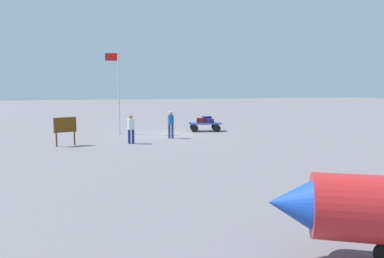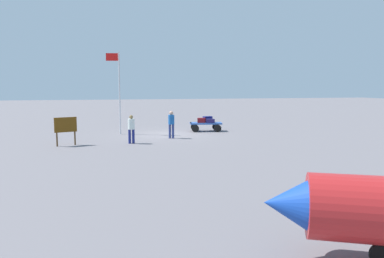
# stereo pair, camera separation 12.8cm
# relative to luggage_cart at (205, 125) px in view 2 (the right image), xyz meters

# --- Properties ---
(ground_plane) EXTENTS (120.00, 120.00, 0.00)m
(ground_plane) POSITION_rel_luggage_cart_xyz_m (2.81, 1.12, -0.44)
(ground_plane) COLOR slate
(luggage_cart) EXTENTS (2.27, 1.37, 0.60)m
(luggage_cart) POSITION_rel_luggage_cart_xyz_m (0.00, 0.00, 0.00)
(luggage_cart) COLOR #315AAB
(luggage_cart) RESTS_ON ground
(suitcase_tan) EXTENTS (0.62, 0.45, 0.26)m
(suitcase_tan) POSITION_rel_luggage_cart_xyz_m (-0.27, 0.21, 0.29)
(suitcase_tan) COLOR #231C50
(suitcase_tan) RESTS_ON luggage_cart
(suitcase_maroon) EXTENTS (0.60, 0.45, 0.32)m
(suitcase_maroon) POSITION_rel_luggage_cart_xyz_m (0.30, 0.03, 0.32)
(suitcase_maroon) COLOR maroon
(suitcase_maroon) RESTS_ON luggage_cart
(suitcase_olive) EXTENTS (0.62, 0.45, 0.39)m
(suitcase_olive) POSITION_rel_luggage_cart_xyz_m (-0.26, -0.43, 0.35)
(suitcase_olive) COLOR navy
(suitcase_olive) RESTS_ON luggage_cart
(worker_lead) EXTENTS (0.49, 0.49, 1.62)m
(worker_lead) POSITION_rel_luggage_cart_xyz_m (2.84, 2.83, 0.52)
(worker_lead) COLOR navy
(worker_lead) RESTS_ON ground
(worker_trailing) EXTENTS (0.39, 0.39, 1.54)m
(worker_trailing) POSITION_rel_luggage_cart_xyz_m (5.27, 4.30, 0.47)
(worker_trailing) COLOR navy
(worker_trailing) RESTS_ON ground
(flagpole) EXTENTS (0.84, 0.18, 5.23)m
(flagpole) POSITION_rel_luggage_cart_xyz_m (5.80, 0.22, 2.56)
(flagpole) COLOR silver
(flagpole) RESTS_ON ground
(signboard) EXTENTS (1.09, 0.44, 1.49)m
(signboard) POSITION_rel_luggage_cart_xyz_m (8.64, 4.29, 0.55)
(signboard) COLOR #4C3319
(signboard) RESTS_ON ground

